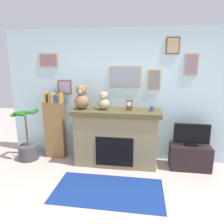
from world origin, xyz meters
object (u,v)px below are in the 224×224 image
at_px(television, 192,135).
at_px(mantel_clock, 129,105).
at_px(teddy_bear_cream, 82,98).
at_px(bookshelf, 55,127).
at_px(candle_jar, 152,109).
at_px(fireplace, 116,137).
at_px(potted_plant, 28,144).
at_px(teddy_bear_brown, 104,101).
at_px(tv_stand, 190,157).

xyz_separation_m(television, mantel_clock, (-1.16, -0.01, 0.52)).
bearing_deg(teddy_bear_cream, bookshelf, 170.32).
height_order(candle_jar, mantel_clock, mantel_clock).
relative_size(fireplace, potted_plant, 1.57).
height_order(bookshelf, potted_plant, bookshelf).
relative_size(television, candle_jar, 6.86).
relative_size(mantel_clock, teddy_bear_brown, 0.57).
bearing_deg(tv_stand, teddy_bear_brown, -179.74).
height_order(teddy_bear_cream, teddy_bear_brown, teddy_bear_cream).
xyz_separation_m(candle_jar, teddy_bear_cream, (-1.33, -0.00, 0.16)).
relative_size(potted_plant, tv_stand, 1.45).
xyz_separation_m(tv_stand, teddy_bear_cream, (-2.06, -0.01, 1.06)).
xyz_separation_m(potted_plant, tv_stand, (3.21, 0.10, -0.09)).
distance_m(fireplace, potted_plant, 1.83).
height_order(television, teddy_bear_brown, teddy_bear_brown).
height_order(television, teddy_bear_cream, teddy_bear_cream).
bearing_deg(television, potted_plant, -178.29).
height_order(fireplace, potted_plant, fireplace).
distance_m(potted_plant, teddy_bear_cream, 1.51).
relative_size(potted_plant, teddy_bear_brown, 3.08).
bearing_deg(television, candle_jar, -179.57).
bearing_deg(teddy_bear_brown, television, 0.21).
distance_m(bookshelf, potted_plant, 0.64).
bearing_deg(fireplace, candle_jar, -1.53).
bearing_deg(fireplace, tv_stand, -0.44).
bearing_deg(television, fireplace, 179.50).
relative_size(fireplace, mantel_clock, 8.48).
xyz_separation_m(bookshelf, candle_jar, (1.96, -0.11, 0.49)).
xyz_separation_m(fireplace, tv_stand, (1.40, -0.01, -0.32)).
bearing_deg(bookshelf, potted_plant, -159.12).
bearing_deg(potted_plant, candle_jar, 2.09).
bearing_deg(teddy_bear_brown, tv_stand, 0.26).
bearing_deg(mantel_clock, potted_plant, -177.51).
distance_m(fireplace, television, 1.40).
bearing_deg(bookshelf, fireplace, -3.94).
height_order(tv_stand, teddy_bear_brown, teddy_bear_brown).
xyz_separation_m(mantel_clock, teddy_bear_cream, (-0.91, 0.00, 0.11)).
bearing_deg(teddy_bear_cream, potted_plant, -175.52).
xyz_separation_m(bookshelf, teddy_bear_cream, (0.63, -0.11, 0.65)).
height_order(television, mantel_clock, mantel_clock).
xyz_separation_m(tv_stand, mantel_clock, (-1.16, -0.01, 0.96)).
height_order(fireplace, bookshelf, bookshelf).
relative_size(potted_plant, candle_jar, 11.24).
distance_m(potted_plant, mantel_clock, 2.23).
relative_size(bookshelf, tv_stand, 1.89).
bearing_deg(candle_jar, tv_stand, 0.55).
bearing_deg(teddy_bear_brown, candle_jar, 0.03).
relative_size(bookshelf, television, 2.14).
height_order(candle_jar, teddy_bear_brown, teddy_bear_brown).
relative_size(fireplace, television, 2.57).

